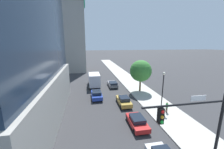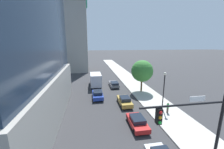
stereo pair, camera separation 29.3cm
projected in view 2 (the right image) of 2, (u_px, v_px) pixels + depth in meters
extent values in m
cube|color=#B2AFA8|center=(147.00, 96.00, 27.47)|extent=(5.25, 120.00, 0.15)
cube|color=#9E9B93|center=(69.00, 34.00, 50.67)|extent=(12.98, 12.08, 26.79)
cube|color=red|center=(79.00, 22.00, 46.98)|extent=(0.90, 0.90, 34.24)
cylinder|color=black|center=(217.00, 139.00, 9.96)|extent=(0.20, 0.20, 6.74)
cylinder|color=black|center=(184.00, 105.00, 8.86)|extent=(5.96, 0.14, 0.14)
cube|color=black|center=(159.00, 116.00, 8.73)|extent=(0.32, 0.36, 1.05)
sphere|color=red|center=(161.00, 113.00, 8.47)|extent=(0.22, 0.22, 0.22)
sphere|color=orange|center=(160.00, 118.00, 8.55)|extent=(0.22, 0.22, 0.22)
sphere|color=green|center=(160.00, 123.00, 8.62)|extent=(0.22, 0.22, 0.22)
cube|color=white|center=(197.00, 99.00, 8.93)|extent=(1.10, 0.04, 0.36)
cylinder|color=black|center=(163.00, 92.00, 21.42)|extent=(0.16, 0.16, 5.39)
sphere|color=silver|center=(165.00, 74.00, 20.79)|extent=(0.44, 0.44, 0.44)
cylinder|color=brown|center=(141.00, 85.00, 29.47)|extent=(0.36, 0.36, 2.71)
sphere|color=#387F33|center=(142.00, 71.00, 28.80)|extent=(4.48, 4.48, 4.48)
cube|color=#233D9E|center=(98.00, 95.00, 26.30)|extent=(1.89, 4.39, 0.67)
cube|color=#19212D|center=(98.00, 92.00, 25.99)|extent=(1.59, 2.27, 0.52)
cylinder|color=black|center=(93.00, 94.00, 27.67)|extent=(0.22, 0.66, 0.66)
cylinder|color=black|center=(101.00, 93.00, 27.93)|extent=(0.22, 0.66, 0.66)
cylinder|color=black|center=(94.00, 100.00, 24.79)|extent=(0.22, 0.66, 0.66)
cylinder|color=black|center=(103.00, 99.00, 25.06)|extent=(0.22, 0.66, 0.66)
cube|color=red|center=(137.00, 123.00, 17.33)|extent=(1.83, 4.12, 0.56)
cube|color=#19212D|center=(137.00, 119.00, 17.21)|extent=(1.54, 2.10, 0.48)
cylinder|color=black|center=(128.00, 119.00, 18.60)|extent=(0.22, 0.60, 0.60)
cylinder|color=black|center=(139.00, 118.00, 18.85)|extent=(0.22, 0.60, 0.60)
cylinder|color=black|center=(135.00, 132.00, 15.90)|extent=(0.22, 0.60, 0.60)
cylinder|color=black|center=(148.00, 130.00, 16.16)|extent=(0.22, 0.60, 0.60)
cube|color=slate|center=(114.00, 84.00, 33.31)|extent=(1.93, 4.49, 0.62)
cube|color=#19212D|center=(115.00, 83.00, 32.28)|extent=(1.62, 2.30, 0.46)
cylinder|color=black|center=(109.00, 84.00, 34.71)|extent=(0.22, 0.65, 0.65)
cylinder|color=black|center=(116.00, 83.00, 34.98)|extent=(0.22, 0.65, 0.65)
cylinder|color=black|center=(111.00, 87.00, 31.76)|extent=(0.22, 0.65, 0.65)
cylinder|color=black|center=(119.00, 87.00, 32.03)|extent=(0.22, 0.65, 0.65)
cube|color=#AD8938|center=(124.00, 101.00, 23.48)|extent=(1.81, 4.36, 0.66)
cube|color=#19212D|center=(125.00, 98.00, 23.13)|extent=(1.52, 1.94, 0.55)
cylinder|color=black|center=(118.00, 100.00, 24.84)|extent=(0.22, 0.63, 0.63)
cylinder|color=black|center=(127.00, 99.00, 25.10)|extent=(0.22, 0.63, 0.63)
cylinder|color=black|center=(122.00, 107.00, 21.99)|extent=(0.22, 0.63, 0.63)
cylinder|color=black|center=(132.00, 106.00, 22.24)|extent=(0.22, 0.63, 0.63)
cube|color=#1E4799|center=(95.00, 77.00, 35.90)|extent=(2.45, 1.92, 1.95)
cube|color=silver|center=(96.00, 79.00, 32.46)|extent=(2.45, 4.78, 2.66)
cylinder|color=black|center=(91.00, 82.00, 35.97)|extent=(0.30, 0.98, 0.98)
cylinder|color=black|center=(99.00, 81.00, 36.31)|extent=(0.30, 0.98, 0.98)
cylinder|color=black|center=(91.00, 87.00, 31.45)|extent=(0.30, 0.98, 0.98)
cylinder|color=black|center=(101.00, 87.00, 31.80)|extent=(0.30, 0.98, 0.98)
cylinder|color=brown|center=(167.00, 110.00, 20.52)|extent=(0.28, 0.28, 0.77)
cylinder|color=green|center=(168.00, 106.00, 20.37)|extent=(0.34, 0.34, 0.60)
sphere|color=tan|center=(168.00, 103.00, 20.28)|extent=(0.21, 0.21, 0.21)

